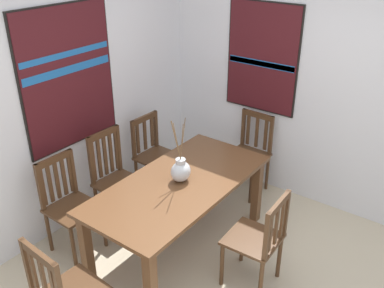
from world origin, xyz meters
The scene contains 11 objects.
wall_back centered at (0.00, 1.86, 1.35)m, with size 6.40×0.12×2.70m, color silver.
wall_side centered at (1.86, 0.00, 1.35)m, with size 0.12×6.40×2.70m, color silver.
dining_table centered at (0.28, 0.63, 0.63)m, with size 1.79×0.87×0.74m.
centerpiece_vase centered at (0.30, 0.64, 0.84)m, with size 0.19×0.18×0.62m.
chair_0 centered at (1.57, 0.64, 0.48)m, with size 0.43×0.43×0.92m.
chair_1 centered at (0.90, 1.48, 0.48)m, with size 0.43×0.43×0.91m.
chair_3 centered at (-0.30, 1.47, 0.49)m, with size 0.43×0.43×0.93m.
chair_4 centered at (0.30, -0.17, 0.47)m, with size 0.44×0.44×0.90m.
chair_5 centered at (0.26, 1.44, 0.51)m, with size 0.43×0.43×0.98m.
painting_on_back_wall centered at (0.12, 1.79, 1.52)m, with size 1.03×0.05×1.32m.
painting_on_side_wall centered at (1.79, 0.68, 1.51)m, with size 0.05×0.83×1.17m.
Camera 1 is at (-2.23, -1.36, 2.75)m, focal length 39.92 mm.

